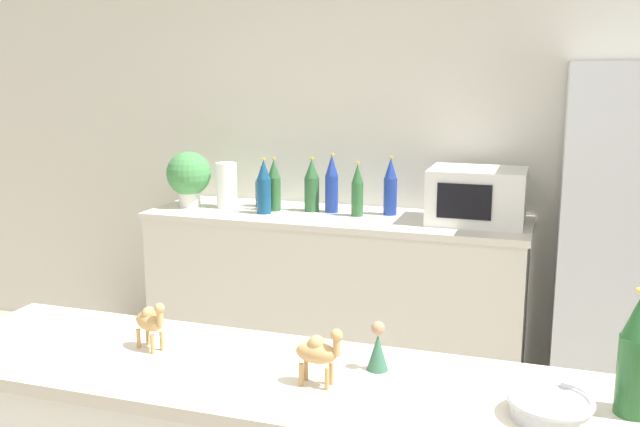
{
  "coord_description": "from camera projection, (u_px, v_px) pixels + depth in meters",
  "views": [
    {
      "loc": [
        0.58,
        -1.22,
        1.7
      ],
      "look_at": [
        -0.28,
        1.37,
        1.14
      ],
      "focal_mm": 40.0,
      "sensor_mm": 36.0,
      "label": 1
    }
  ],
  "objects": [
    {
      "name": "wall_back",
      "position": [
        444.0,
        147.0,
        3.94
      ],
      "size": [
        8.0,
        0.06,
        2.55
      ],
      "color": "silver",
      "rests_on": "ground_plane"
    },
    {
      "name": "back_counter",
      "position": [
        335.0,
        296.0,
        3.96
      ],
      "size": [
        2.07,
        0.63,
        0.93
      ],
      "color": "silver",
      "rests_on": "ground_plane"
    },
    {
      "name": "potted_plant",
      "position": [
        189.0,
        176.0,
        4.05
      ],
      "size": [
        0.25,
        0.25,
        0.32
      ],
      "color": "silver",
      "rests_on": "back_counter"
    },
    {
      "name": "paper_towel_roll",
      "position": [
        227.0,
        185.0,
        4.03
      ],
      "size": [
        0.12,
        0.12,
        0.26
      ],
      "color": "white",
      "rests_on": "back_counter"
    },
    {
      "name": "microwave",
      "position": [
        477.0,
        196.0,
        3.63
      ],
      "size": [
        0.48,
        0.37,
        0.28
      ],
      "color": "white",
      "rests_on": "back_counter"
    },
    {
      "name": "back_bottle_0",
      "position": [
        390.0,
        187.0,
        3.83
      ],
      "size": [
        0.07,
        0.07,
        0.32
      ],
      "color": "navy",
      "rests_on": "back_counter"
    },
    {
      "name": "back_bottle_1",
      "position": [
        357.0,
        190.0,
        3.8
      ],
      "size": [
        0.06,
        0.06,
        0.29
      ],
      "color": "#2D6033",
      "rests_on": "back_counter"
    },
    {
      "name": "back_bottle_2",
      "position": [
        312.0,
        186.0,
        3.93
      ],
      "size": [
        0.08,
        0.08,
        0.3
      ],
      "color": "#2D6033",
      "rests_on": "back_counter"
    },
    {
      "name": "back_bottle_3",
      "position": [
        274.0,
        185.0,
        3.95
      ],
      "size": [
        0.07,
        0.07,
        0.3
      ],
      "color": "#2D6033",
      "rests_on": "back_counter"
    },
    {
      "name": "back_bottle_4",
      "position": [
        264.0,
        187.0,
        3.86
      ],
      "size": [
        0.08,
        0.08,
        0.3
      ],
      "color": "navy",
      "rests_on": "back_counter"
    },
    {
      "name": "back_bottle_5",
      "position": [
        332.0,
        184.0,
        3.9
      ],
      "size": [
        0.07,
        0.07,
        0.33
      ],
      "color": "navy",
      "rests_on": "back_counter"
    },
    {
      "name": "back_bottle_6",
      "position": [
        262.0,
        187.0,
        4.07
      ],
      "size": [
        0.08,
        0.08,
        0.24
      ],
      "color": "navy",
      "rests_on": "back_counter"
    },
    {
      "name": "wine_bottle",
      "position": [
        637.0,
        355.0,
        1.57
      ],
      "size": [
        0.08,
        0.08,
        0.29
      ],
      "color": "#235628",
      "rests_on": "bar_counter"
    },
    {
      "name": "fruit_bowl",
      "position": [
        550.0,
        406.0,
        1.57
      ],
      "size": [
        0.19,
        0.19,
        0.05
      ],
      "color": "#B7BABF",
      "rests_on": "bar_counter"
    },
    {
      "name": "camel_figurine",
      "position": [
        150.0,
        321.0,
        1.95
      ],
      "size": [
        0.12,
        0.09,
        0.14
      ],
      "color": "tan",
      "rests_on": "bar_counter"
    },
    {
      "name": "camel_figurine_second",
      "position": [
        318.0,
        351.0,
        1.72
      ],
      "size": [
        0.12,
        0.06,
        0.15
      ],
      "color": "tan",
      "rests_on": "bar_counter"
    },
    {
      "name": "wise_man_figurine_crimson",
      "position": [
        378.0,
        349.0,
        1.82
      ],
      "size": [
        0.06,
        0.06,
        0.13
      ],
      "color": "#33664C",
      "rests_on": "bar_counter"
    }
  ]
}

